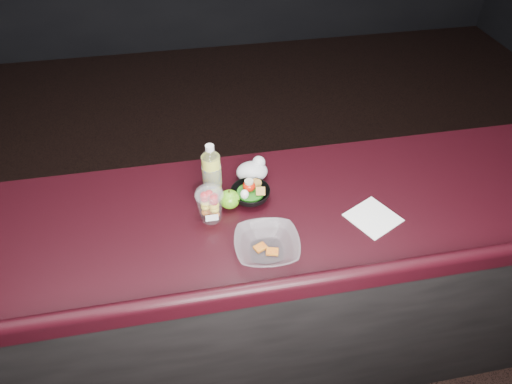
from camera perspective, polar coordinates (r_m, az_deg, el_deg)
room_shell at (r=0.97m, az=-1.50°, el=19.25°), size 8.00×8.00×8.00m
counter at (r=2.07m, az=-2.25°, el=-12.86°), size 4.06×0.71×1.02m
lemonade_bottle at (r=1.72m, az=-5.56°, el=2.36°), size 0.07×0.07×0.22m
fruit_cup at (r=1.63m, az=-5.78°, el=-1.40°), size 0.10×0.10×0.15m
green_apple at (r=1.69m, az=-3.33°, el=-0.91°), size 0.08×0.08×0.08m
plastic_bag at (r=1.81m, az=-0.39°, el=2.71°), size 0.13×0.10×0.09m
snack_bowl at (r=1.73m, az=-0.72°, el=-0.18°), size 0.15×0.15×0.08m
takeout_bowl at (r=1.54m, az=1.37°, el=-6.76°), size 0.24×0.24×0.05m
paper_napkin at (r=1.72m, az=14.42°, el=-3.12°), size 0.22×0.22×0.00m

